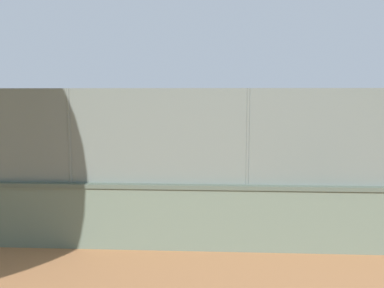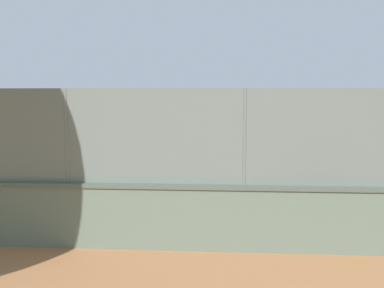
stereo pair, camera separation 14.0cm
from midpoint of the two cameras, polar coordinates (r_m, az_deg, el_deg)
The scene contains 7 objects.
ground_plane at distance 19.79m, azimuth 6.12°, elevation -1.73°, with size 260.00×260.00×0.00m, color #A36B42.
perimeter_wall at distance 8.02m, azimuth -4.67°, elevation -9.98°, with size 24.34×0.84×1.29m.
fence_panel_on_wall at distance 7.71m, azimuth -4.79°, elevation 1.08°, with size 23.92×0.55×1.82m.
player_near_wall_returning at distance 21.55m, azimuth 4.06°, elevation 1.73°, with size 0.75×1.08×1.71m.
player_baseline_waiting at distance 14.92m, azimuth 6.38°, elevation -1.30°, with size 1.01×0.72×1.45m.
player_foreground_swinging at distance 16.43m, azimuth -6.18°, elevation -0.28°, with size 1.21×0.73×1.57m.
sports_ball at distance 20.35m, azimuth 4.93°, elevation -1.25°, with size 0.16×0.16×0.16m, color orange.
Camera 2 is at (1.17, 19.52, 2.99)m, focal length 37.85 mm.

